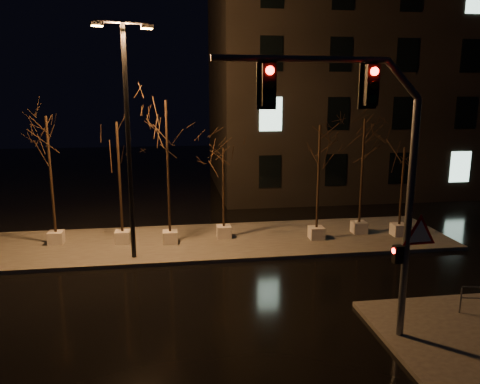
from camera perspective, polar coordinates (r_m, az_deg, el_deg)
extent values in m
plane|color=black|center=(15.88, -1.75, -13.07)|extent=(90.00, 90.00, 0.00)
cube|color=#47453F|center=(21.41, -3.62, -6.06)|extent=(22.00, 5.00, 0.15)
cube|color=black|center=(35.86, 17.91, 12.79)|extent=(25.00, 12.00, 15.00)
cube|color=beige|center=(22.35, -21.51, -5.19)|extent=(0.65, 0.65, 0.55)
cylinder|color=black|center=(21.72, -22.08, 1.90)|extent=(0.11, 0.11, 5.06)
cube|color=beige|center=(21.55, -14.10, -5.32)|extent=(0.65, 0.65, 0.55)
cylinder|color=black|center=(20.92, -14.48, 1.71)|extent=(0.11, 0.11, 4.81)
cube|color=beige|center=(21.12, -8.51, -5.44)|extent=(0.65, 0.65, 0.55)
cylinder|color=black|center=(20.39, -8.78, 2.97)|extent=(0.11, 0.11, 5.71)
cube|color=beige|center=(21.68, -1.98, -4.85)|extent=(0.65, 0.65, 0.55)
cylinder|color=black|center=(21.16, -2.02, 0.55)|extent=(0.11, 0.11, 3.61)
cube|color=beige|center=(21.76, 9.29, -4.93)|extent=(0.65, 0.65, 0.55)
cylinder|color=black|center=(21.15, 9.53, 1.77)|extent=(0.11, 0.11, 4.62)
cube|color=beige|center=(23.04, 14.30, -4.19)|extent=(0.65, 0.65, 0.55)
cylinder|color=black|center=(22.45, 14.66, 2.44)|extent=(0.11, 0.11, 4.85)
cube|color=beige|center=(23.18, 18.79, -4.37)|extent=(0.65, 0.65, 0.55)
cylinder|color=black|center=(22.71, 19.15, 0.64)|extent=(0.11, 0.11, 3.58)
cylinder|color=#595C61|center=(13.13, 19.81, -3.55)|extent=(0.19, 0.19, 6.46)
cylinder|color=#595C61|center=(11.36, 7.63, 15.78)|extent=(4.30, 0.42, 0.15)
cube|color=black|center=(12.04, 15.68, 12.42)|extent=(0.34, 0.26, 0.97)
cube|color=black|center=(11.10, 3.46, 12.89)|extent=(0.34, 0.26, 0.97)
cube|color=black|center=(13.26, 18.66, -7.22)|extent=(0.25, 0.21, 0.48)
cone|color=red|center=(13.35, 21.01, -4.84)|extent=(1.12, 0.10, 1.12)
sphere|color=#FF0C07|center=(12.69, 21.09, 13.49)|extent=(0.19, 0.19, 0.19)
cylinder|color=black|center=(18.72, -13.43, 5.50)|extent=(0.18, 0.18, 9.10)
cylinder|color=black|center=(18.77, -14.15, 19.42)|extent=(1.94, 0.68, 0.09)
cube|color=gold|center=(18.58, -17.03, 18.91)|extent=(0.51, 0.38, 0.18)
cube|color=gold|center=(18.96, -11.28, 19.05)|extent=(0.51, 0.38, 0.18)
cylinder|color=#595C61|center=(16.04, 25.31, -11.86)|extent=(0.05, 0.05, 0.81)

